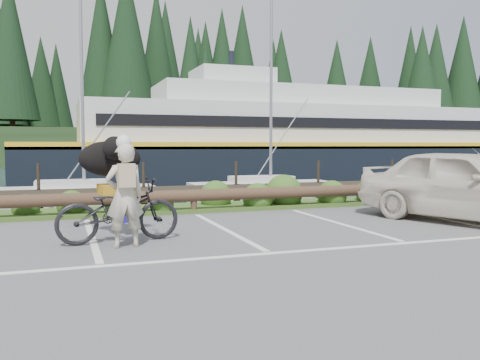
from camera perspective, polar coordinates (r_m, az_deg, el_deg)
name	(u,v)px	position (r m, az deg, el deg)	size (l,w,h in m)	color
ground	(261,249)	(8.50, 2.37, -7.72)	(72.00, 72.00, 0.00)	#4E4E51
harbor_backdrop	(86,155)	(86.29, -16.87, 2.68)	(170.00, 160.00, 30.00)	#19283C
vegetation_strip	(187,208)	(13.50, -5.92, -3.15)	(34.00, 1.60, 0.10)	#3D5B21
log_rail	(194,213)	(12.83, -5.20, -3.75)	(32.00, 0.30, 0.60)	#443021
bicycle	(119,210)	(9.21, -13.47, -3.33)	(0.75, 2.16, 1.13)	black
cyclist	(125,196)	(8.69, -12.82, -1.74)	(0.64, 0.42, 1.74)	#BCB69F
dog	(110,159)	(9.82, -14.39, 2.35)	(1.14, 0.56, 0.66)	black
parked_car	(468,185)	(12.34, 24.22, -0.53)	(1.95, 4.85, 1.65)	beige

